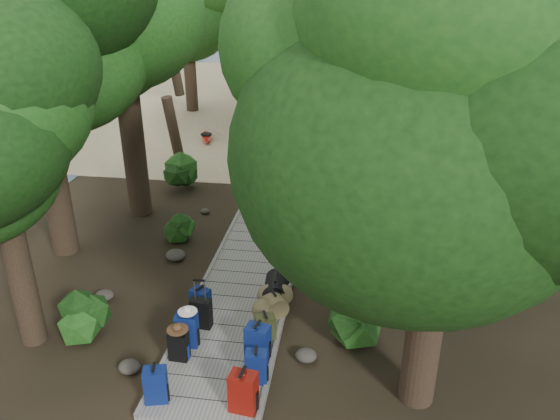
% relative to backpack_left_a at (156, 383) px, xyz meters
% --- Properties ---
extents(ground, '(120.00, 120.00, 0.00)m').
position_rel_backpack_left_a_xyz_m(ground, '(0.74, 4.62, -0.46)').
color(ground, '#302518').
rests_on(ground, ground).
extents(sand_beach, '(40.00, 22.00, 0.02)m').
position_rel_backpack_left_a_xyz_m(sand_beach, '(0.74, 20.62, -0.45)').
color(sand_beach, '#C8B887').
rests_on(sand_beach, ground).
extents(boardwalk, '(2.00, 12.00, 0.12)m').
position_rel_backpack_left_a_xyz_m(boardwalk, '(0.74, 5.62, -0.40)').
color(boardwalk, gray).
rests_on(boardwalk, ground).
extents(backpack_left_a, '(0.42, 0.34, 0.69)m').
position_rel_backpack_left_a_xyz_m(backpack_left_a, '(0.00, 0.00, 0.00)').
color(backpack_left_a, navy).
rests_on(backpack_left_a, boardwalk).
extents(backpack_left_b, '(0.35, 0.26, 0.62)m').
position_rel_backpack_left_a_xyz_m(backpack_left_b, '(0.04, 1.04, -0.04)').
color(backpack_left_b, black).
rests_on(backpack_left_b, boardwalk).
extents(backpack_left_c, '(0.41, 0.31, 0.74)m').
position_rel_backpack_left_a_xyz_m(backpack_left_c, '(0.08, 1.44, 0.02)').
color(backpack_left_c, navy).
rests_on(backpack_left_c, boardwalk).
extents(backpack_left_d, '(0.45, 0.40, 0.57)m').
position_rel_backpack_left_a_xyz_m(backpack_left_d, '(0.04, 2.50, -0.06)').
color(backpack_left_d, navy).
rests_on(backpack_left_d, boardwalk).
extents(backpack_right_a, '(0.46, 0.35, 0.76)m').
position_rel_backpack_left_a_xyz_m(backpack_right_a, '(1.43, 0.02, 0.04)').
color(backpack_right_a, '#8C0609').
rests_on(backpack_right_a, boardwalk).
extents(backpack_right_b, '(0.39, 0.29, 0.66)m').
position_rel_backpack_left_a_xyz_m(backpack_right_b, '(1.52, 0.68, -0.02)').
color(backpack_right_b, navy).
rests_on(backpack_right_b, boardwalk).
extents(backpack_right_c, '(0.48, 0.38, 0.72)m').
position_rel_backpack_left_a_xyz_m(backpack_right_c, '(1.43, 1.29, 0.01)').
color(backpack_right_c, navy).
rests_on(backpack_right_c, boardwalk).
extents(backpack_right_d, '(0.44, 0.38, 0.55)m').
position_rel_backpack_left_a_xyz_m(backpack_right_d, '(1.48, 1.82, -0.07)').
color(backpack_right_d, '#3A3C1B').
rests_on(backpack_right_d, boardwalk).
extents(duffel_right_khaki, '(0.73, 0.80, 0.45)m').
position_rel_backpack_left_a_xyz_m(duffel_right_khaki, '(1.48, 2.71, -0.12)').
color(duffel_right_khaki, olive).
rests_on(duffel_right_khaki, boardwalk).
extents(duffel_right_black, '(0.54, 0.81, 0.49)m').
position_rel_backpack_left_a_xyz_m(duffel_right_black, '(1.47, 3.21, -0.10)').
color(duffel_right_black, black).
rests_on(duffel_right_black, boardwalk).
extents(suitcase_on_boardwalk, '(0.41, 0.25, 0.61)m').
position_rel_backpack_left_a_xyz_m(suitcase_on_boardwalk, '(0.19, 2.01, -0.04)').
color(suitcase_on_boardwalk, black).
rests_on(suitcase_on_boardwalk, boardwalk).
extents(lone_suitcase_on_sand, '(0.43, 0.26, 0.66)m').
position_rel_backpack_left_a_xyz_m(lone_suitcase_on_sand, '(1.00, 12.75, -0.11)').
color(lone_suitcase_on_sand, black).
rests_on(lone_suitcase_on_sand, sand_beach).
extents(hat_brown, '(0.38, 0.38, 0.12)m').
position_rel_backpack_left_a_xyz_m(hat_brown, '(0.05, 1.05, 0.33)').
color(hat_brown, '#51351E').
rests_on(hat_brown, backpack_left_b).
extents(hat_white, '(0.36, 0.36, 0.12)m').
position_rel_backpack_left_a_xyz_m(hat_white, '(0.12, 1.44, 0.45)').
color(hat_white, silver).
rests_on(hat_white, backpack_left_c).
extents(kayak, '(1.66, 3.36, 0.33)m').
position_rel_backpack_left_a_xyz_m(kayak, '(-3.02, 14.12, -0.28)').
color(kayak, '#A1180D').
rests_on(kayak, sand_beach).
extents(sun_lounger, '(1.22, 1.80, 0.56)m').
position_rel_backpack_left_a_xyz_m(sun_lounger, '(3.46, 14.20, -0.17)').
color(sun_lounger, silver).
rests_on(sun_lounger, sand_beach).
extents(tree_right_a, '(4.92, 4.92, 8.20)m').
position_rel_backpack_left_a_xyz_m(tree_right_a, '(4.19, 0.80, 3.63)').
color(tree_right_a, black).
rests_on(tree_right_a, ground).
extents(tree_right_b, '(5.63, 5.63, 10.06)m').
position_rel_backpack_left_a_xyz_m(tree_right_b, '(5.62, 4.08, 4.56)').
color(tree_right_b, black).
rests_on(tree_right_b, ground).
extents(tree_right_c, '(4.60, 4.60, 7.97)m').
position_rel_backpack_left_a_xyz_m(tree_right_c, '(3.94, 6.04, 3.52)').
color(tree_right_c, black).
rests_on(tree_right_c, ground).
extents(tree_right_d, '(5.43, 5.43, 9.95)m').
position_rel_backpack_left_a_xyz_m(tree_right_d, '(5.81, 8.30, 4.51)').
color(tree_right_d, black).
rests_on(tree_right_d, ground).
extents(tree_right_e, '(4.37, 4.37, 7.87)m').
position_rel_backpack_left_a_xyz_m(tree_right_e, '(5.18, 12.15, 3.47)').
color(tree_right_e, black).
rests_on(tree_right_e, ground).
extents(tree_right_f, '(5.28, 5.28, 9.43)m').
position_rel_backpack_left_a_xyz_m(tree_right_f, '(7.05, 14.74, 4.25)').
color(tree_right_f, black).
rests_on(tree_right_f, ground).
extents(tree_left_b, '(4.96, 4.96, 8.93)m').
position_rel_backpack_left_a_xyz_m(tree_left_b, '(-4.08, 4.70, 4.00)').
color(tree_left_b, black).
rests_on(tree_left_b, ground).
extents(tree_left_c, '(5.19, 5.19, 9.03)m').
position_rel_backpack_left_a_xyz_m(tree_left_c, '(-3.07, 7.14, 4.05)').
color(tree_left_c, black).
rests_on(tree_left_c, ground).
extents(tree_back_a, '(4.72, 4.72, 8.17)m').
position_rel_backpack_left_a_xyz_m(tree_back_a, '(-0.27, 19.49, 3.62)').
color(tree_back_a, black).
rests_on(tree_back_a, ground).
extents(tree_back_d, '(4.89, 4.89, 8.14)m').
position_rel_backpack_left_a_xyz_m(tree_back_d, '(-4.94, 18.64, 3.61)').
color(tree_back_d, black).
rests_on(tree_back_d, ground).
extents(palm_right_a, '(4.94, 4.94, 8.42)m').
position_rel_backpack_left_a_xyz_m(palm_right_a, '(3.86, 10.63, 3.74)').
color(palm_right_a, '#134514').
rests_on(palm_right_a, ground).
extents(palm_right_b, '(4.77, 4.77, 9.22)m').
position_rel_backpack_left_a_xyz_m(palm_right_b, '(5.71, 16.12, 4.15)').
color(palm_right_b, '#134514').
rests_on(palm_right_b, ground).
extents(palm_right_c, '(3.96, 3.96, 6.30)m').
position_rel_backpack_left_a_xyz_m(palm_right_c, '(2.69, 16.50, 2.69)').
color(palm_right_c, '#134514').
rests_on(palm_right_c, ground).
extents(palm_left_a, '(4.92, 4.92, 7.83)m').
position_rel_backpack_left_a_xyz_m(palm_left_a, '(-3.28, 10.70, 3.45)').
color(palm_left_a, '#134514').
rests_on(palm_left_a, ground).
extents(rock_left_a, '(0.40, 0.36, 0.22)m').
position_rel_backpack_left_a_xyz_m(rock_left_a, '(-0.77, 0.70, -0.36)').
color(rock_left_a, '#4C473F').
rests_on(rock_left_a, ground).
extents(rock_left_b, '(0.40, 0.36, 0.22)m').
position_rel_backpack_left_a_xyz_m(rock_left_b, '(-2.19, 2.77, -0.35)').
color(rock_left_b, '#4C473F').
rests_on(rock_left_b, ground).
extents(rock_left_c, '(0.48, 0.43, 0.26)m').
position_rel_backpack_left_a_xyz_m(rock_left_c, '(-1.21, 4.64, -0.33)').
color(rock_left_c, '#4C473F').
rests_on(rock_left_c, ground).
extents(rock_left_d, '(0.26, 0.23, 0.14)m').
position_rel_backpack_left_a_xyz_m(rock_left_d, '(-1.22, 7.33, -0.39)').
color(rock_left_d, '#4C473F').
rests_on(rock_left_d, ground).
extents(rock_right_a, '(0.40, 0.36, 0.22)m').
position_rel_backpack_left_a_xyz_m(rock_right_a, '(2.29, 1.45, -0.36)').
color(rock_right_a, '#4C473F').
rests_on(rock_right_a, ground).
extents(rock_right_b, '(0.50, 0.45, 0.27)m').
position_rel_backpack_left_a_xyz_m(rock_right_b, '(3.55, 3.60, -0.33)').
color(rock_right_b, '#4C473F').
rests_on(rock_right_b, ground).
extents(rock_right_c, '(0.36, 0.32, 0.20)m').
position_rel_backpack_left_a_xyz_m(rock_right_c, '(2.27, 5.76, -0.37)').
color(rock_right_c, '#4C473F').
rests_on(rock_right_c, ground).
extents(rock_right_d, '(0.58, 0.52, 0.32)m').
position_rel_backpack_left_a_xyz_m(rock_right_d, '(3.60, 8.61, -0.30)').
color(rock_right_d, '#4C473F').
rests_on(rock_right_d, ground).
extents(shrub_left_a, '(0.96, 0.96, 0.87)m').
position_rel_backpack_left_a_xyz_m(shrub_left_a, '(-2.04, 1.54, -0.03)').
color(shrub_left_a, '#174815').
rests_on(shrub_left_a, ground).
extents(shrub_left_b, '(0.78, 0.78, 0.70)m').
position_rel_backpack_left_a_xyz_m(shrub_left_b, '(-1.49, 5.61, -0.11)').
color(shrub_left_b, '#174815').
rests_on(shrub_left_b, ground).
extents(shrub_left_c, '(1.25, 1.25, 1.13)m').
position_rel_backpack_left_a_xyz_m(shrub_left_c, '(-2.33, 9.04, 0.10)').
color(shrub_left_c, '#174815').
rests_on(shrub_left_c, ground).
extents(shrub_right_a, '(1.10, 1.10, 0.99)m').
position_rel_backpack_left_a_xyz_m(shrub_right_a, '(3.19, 2.13, 0.03)').
color(shrub_right_a, '#174815').
rests_on(shrub_right_a, ground).
extents(shrub_right_b, '(1.23, 1.23, 1.11)m').
position_rel_backpack_left_a_xyz_m(shrub_right_b, '(3.66, 6.40, 0.09)').
color(shrub_right_b, '#174815').
rests_on(shrub_right_b, ground).
extents(shrub_right_c, '(0.91, 0.91, 0.82)m').
position_rel_backpack_left_a_xyz_m(shrub_right_c, '(3.00, 10.22, -0.06)').
color(shrub_right_c, '#174815').
rests_on(shrub_right_c, ground).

